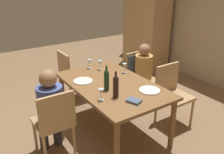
{
  "coord_description": "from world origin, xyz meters",
  "views": [
    {
      "loc": [
        2.6,
        -1.72,
        2.17
      ],
      "look_at": [
        0.0,
        0.0,
        0.86
      ],
      "focal_mm": 39.72,
      "sensor_mm": 36.0,
      "label": 1
    }
  ],
  "objects": [
    {
      "name": "wine_bottle_dark_red",
      "position": [
        0.36,
        -0.18,
        0.91
      ],
      "size": [
        0.07,
        0.07,
        0.34
      ],
      "color": "black",
      "rests_on": "dining_table"
    },
    {
      "name": "ground_plane",
      "position": [
        0.0,
        0.0,
        0.0
      ],
      "size": [
        10.0,
        10.0,
        0.0
      ],
      "primitive_type": "plane",
      "color": "#846647"
    },
    {
      "name": "chair_far_right",
      "position": [
        0.29,
        0.89,
        0.53
      ],
      "size": [
        0.44,
        0.44,
        0.92
      ],
      "rotation": [
        0.0,
        0.0,
        -1.57
      ],
      "color": "tan",
      "rests_on": "ground_plane"
    },
    {
      "name": "chair_near",
      "position": [
        0.09,
        -0.89,
        0.53
      ],
      "size": [
        0.44,
        0.44,
        0.92
      ],
      "rotation": [
        0.0,
        0.0,
        1.57
      ],
      "color": "tan",
      "rests_on": "ground_plane"
    },
    {
      "name": "dinner_plate_guest_left",
      "position": [
        -0.29,
        -0.3,
        0.77
      ],
      "size": [
        0.27,
        0.27,
        0.01
      ],
      "primitive_type": "cylinder",
      "color": "white",
      "rests_on": "dining_table"
    },
    {
      "name": "armoire_cabinet",
      "position": [
        -1.93,
        2.26,
        1.1
      ],
      "size": [
        1.18,
        0.62,
        2.18
      ],
      "color": "tan",
      "rests_on": "ground_plane"
    },
    {
      "name": "dining_table",
      "position": [
        0.0,
        0.0,
        0.67
      ],
      "size": [
        1.66,
        1.02,
        0.76
      ],
      "color": "brown",
      "rests_on": "ground_plane"
    },
    {
      "name": "person_woman_host",
      "position": [
        -0.35,
        0.89,
        0.64
      ],
      "size": [
        0.34,
        0.29,
        1.11
      ],
      "rotation": [
        0.0,
        0.0,
        -1.57
      ],
      "color": "#33333D",
      "rests_on": "ground_plane"
    },
    {
      "name": "wine_glass_near_left",
      "position": [
        -0.56,
        0.14,
        0.87
      ],
      "size": [
        0.07,
        0.07,
        0.15
      ],
      "color": "silver",
      "rests_on": "dining_table"
    },
    {
      "name": "wine_glass_near_right",
      "position": [
        0.33,
        -0.37,
        0.87
      ],
      "size": [
        0.07,
        0.07,
        0.15
      ],
      "color": "silver",
      "rests_on": "dining_table"
    },
    {
      "name": "folded_napkin",
      "position": [
        0.58,
        -0.07,
        0.77
      ],
      "size": [
        0.19,
        0.17,
        0.03
      ],
      "primitive_type": "cube",
      "rotation": [
        0.0,
        0.0,
        0.37
      ],
      "color": "#4C5B75",
      "rests_on": "dining_table"
    },
    {
      "name": "wine_glass_far",
      "position": [
        -0.24,
        0.39,
        0.87
      ],
      "size": [
        0.07,
        0.07,
        0.15
      ],
      "color": "silver",
      "rests_on": "dining_table"
    },
    {
      "name": "wine_glass_centre",
      "position": [
        -0.7,
        0.03,
        0.87
      ],
      "size": [
        0.07,
        0.07,
        0.15
      ],
      "color": "silver",
      "rests_on": "dining_table"
    },
    {
      "name": "wine_bottle_tall_green",
      "position": [
        0.13,
        -0.17,
        0.91
      ],
      "size": [
        0.07,
        0.07,
        0.33
      ],
      "color": "#19381E",
      "rests_on": "dining_table"
    },
    {
      "name": "chair_left_end",
      "position": [
        -1.21,
        -0.09,
        0.53
      ],
      "size": [
        0.44,
        0.44,
        0.92
      ],
      "color": "tan",
      "rests_on": "ground_plane"
    },
    {
      "name": "dinner_plate_host",
      "position": [
        0.45,
        0.28,
        0.77
      ],
      "size": [
        0.27,
        0.27,
        0.01
      ],
      "primitive_type": "cylinder",
      "color": "white",
      "rests_on": "dining_table"
    },
    {
      "name": "person_man_bearded",
      "position": [
        -0.03,
        -0.89,
        0.66
      ],
      "size": [
        0.36,
        0.31,
        1.15
      ],
      "rotation": [
        0.0,
        0.0,
        1.57
      ],
      "color": "#33333D",
      "rests_on": "ground_plane"
    },
    {
      "name": "chair_far_left",
      "position": [
        -0.5,
        0.89,
        0.59
      ],
      "size": [
        0.46,
        0.44,
        0.92
      ],
      "rotation": [
        0.0,
        0.0,
        -1.57
      ],
      "color": "tan",
      "rests_on": "ground_plane"
    }
  ]
}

